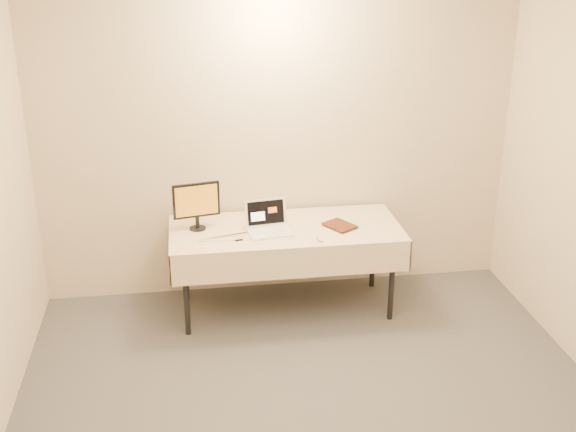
{
  "coord_description": "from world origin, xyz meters",
  "views": [
    {
      "loc": [
        -0.76,
        -3.25,
        2.99
      ],
      "look_at": [
        0.01,
        1.99,
        0.86
      ],
      "focal_mm": 45.0,
      "sensor_mm": 36.0,
      "label": 1
    }
  ],
  "objects": [
    {
      "name": "alarm_clock",
      "position": [
        -0.05,
        2.27,
        0.76
      ],
      "size": [
        0.13,
        0.07,
        0.05
      ],
      "rotation": [
        0.0,
        0.0,
        -0.14
      ],
      "color": "black",
      "rests_on": "table"
    },
    {
      "name": "laptop",
      "position": [
        -0.15,
        2.0,
        0.8
      ],
      "size": [
        0.37,
        0.33,
        0.23
      ],
      "rotation": [
        0.0,
        0.0,
        0.14
      ],
      "color": "white",
      "rests_on": "table"
    },
    {
      "name": "usb_dongle",
      "position": [
        -0.39,
        1.84,
        0.74
      ],
      "size": [
        0.06,
        0.03,
        0.01
      ],
      "primitive_type": "cube",
      "rotation": [
        0.0,
        0.0,
        0.25
      ],
      "color": "black",
      "rests_on": "table"
    },
    {
      "name": "paper_form",
      "position": [
        0.54,
        2.09,
        0.74
      ],
      "size": [
        0.22,
        0.34,
        0.0
      ],
      "primitive_type": "cube",
      "rotation": [
        0.0,
        0.0,
        0.33
      ],
      "color": "#ADD6AA",
      "rests_on": "table"
    },
    {
      "name": "book",
      "position": [
        0.36,
        1.94,
        0.86
      ],
      "size": [
        0.17,
        0.12,
        0.25
      ],
      "primitive_type": "imported",
      "rotation": [
        0.0,
        0.0,
        0.56
      ],
      "color": "maroon",
      "rests_on": "table"
    },
    {
      "name": "table",
      "position": [
        0.0,
        2.05,
        0.68
      ],
      "size": [
        1.86,
        0.81,
        0.74
      ],
      "color": "black",
      "rests_on": "ground"
    },
    {
      "name": "monitor",
      "position": [
        -0.7,
        2.12,
        0.96
      ],
      "size": [
        0.37,
        0.16,
        0.39
      ],
      "rotation": [
        0.0,
        0.0,
        0.2
      ],
      "color": "black",
      "rests_on": "table"
    },
    {
      "name": "back_wall",
      "position": [
        0.0,
        2.5,
        1.35
      ],
      "size": [
        4.0,
        0.1,
        2.7
      ],
      "primitive_type": "cube",
      "color": "beige",
      "rests_on": "ground"
    },
    {
      "name": "clicker",
      "position": [
        0.23,
        1.76,
        0.75
      ],
      "size": [
        0.07,
        0.1,
        0.02
      ],
      "primitive_type": "ellipsoid",
      "rotation": [
        0.0,
        0.0,
        0.26
      ],
      "color": "silver",
      "rests_on": "table"
    }
  ]
}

